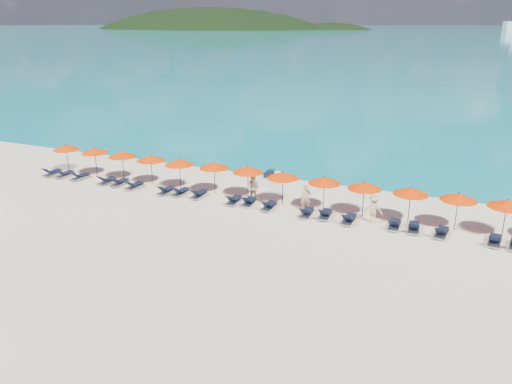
% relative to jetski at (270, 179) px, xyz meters
% --- Properties ---
extents(ground, '(1400.00, 1400.00, 0.00)m').
position_rel_jetski_xyz_m(ground, '(1.24, -8.34, -0.37)').
color(ground, beige).
extents(sea, '(1600.00, 1300.00, 0.01)m').
position_rel_jetski_xyz_m(sea, '(1.24, 651.66, -0.37)').
color(sea, '#1FA9B2').
rests_on(sea, ground).
extents(headland_main, '(374.00, 242.00, 126.50)m').
position_rel_jetski_xyz_m(headland_main, '(-298.76, 531.66, -38.37)').
color(headland_main, black).
rests_on(headland_main, ground).
extents(headland_small, '(162.00, 126.00, 85.50)m').
position_rel_jetski_xyz_m(headland_small, '(-148.76, 551.66, -35.37)').
color(headland_small, black).
rests_on(headland_small, ground).
extents(jetski, '(1.19, 2.63, 0.91)m').
position_rel_jetski_xyz_m(jetski, '(0.00, 0.00, 0.00)').
color(jetski, silver).
rests_on(jetski, ground).
extents(beachgoer_a, '(0.70, 0.51, 1.74)m').
position_rel_jetski_xyz_m(beachgoer_a, '(4.17, -4.28, 0.50)').
color(beachgoer_a, tan).
rests_on(beachgoer_a, ground).
extents(beachgoer_b, '(0.94, 0.62, 1.82)m').
position_rel_jetski_xyz_m(beachgoer_b, '(0.42, -3.94, 0.54)').
color(beachgoer_b, tan).
rests_on(beachgoer_b, ground).
extents(beachgoer_c, '(1.15, 0.62, 1.72)m').
position_rel_jetski_xyz_m(beachgoer_c, '(8.42, -4.44, 0.48)').
color(beachgoer_c, tan).
rests_on(beachgoer_c, ground).
extents(umbrella_0, '(2.10, 2.10, 2.28)m').
position_rel_jetski_xyz_m(umbrella_0, '(-15.60, -3.71, 1.64)').
color(umbrella_0, black).
rests_on(umbrella_0, ground).
extents(umbrella_1, '(2.10, 2.10, 2.28)m').
position_rel_jetski_xyz_m(umbrella_1, '(-12.89, -3.61, 1.64)').
color(umbrella_1, black).
rests_on(umbrella_1, ground).
extents(umbrella_2, '(2.10, 2.10, 2.28)m').
position_rel_jetski_xyz_m(umbrella_2, '(-10.31, -3.65, 1.64)').
color(umbrella_2, black).
rests_on(umbrella_2, ground).
extents(umbrella_3, '(2.10, 2.10, 2.28)m').
position_rel_jetski_xyz_m(umbrella_3, '(-7.74, -3.69, 1.64)').
color(umbrella_3, black).
rests_on(umbrella_3, ground).
extents(umbrella_4, '(2.10, 2.10, 2.28)m').
position_rel_jetski_xyz_m(umbrella_4, '(-5.28, -3.80, 1.64)').
color(umbrella_4, black).
rests_on(umbrella_4, ground).
extents(umbrella_5, '(2.10, 2.10, 2.28)m').
position_rel_jetski_xyz_m(umbrella_5, '(-2.67, -3.54, 1.64)').
color(umbrella_5, black).
rests_on(umbrella_5, ground).
extents(umbrella_6, '(2.10, 2.10, 2.28)m').
position_rel_jetski_xyz_m(umbrella_6, '(-0.15, -3.53, 1.64)').
color(umbrella_6, black).
rests_on(umbrella_6, ground).
extents(umbrella_7, '(2.10, 2.10, 2.28)m').
position_rel_jetski_xyz_m(umbrella_7, '(2.44, -3.80, 1.64)').
color(umbrella_7, black).
rests_on(umbrella_7, ground).
extents(umbrella_8, '(2.10, 2.10, 2.28)m').
position_rel_jetski_xyz_m(umbrella_8, '(5.17, -3.73, 1.64)').
color(umbrella_8, black).
rests_on(umbrella_8, ground).
extents(umbrella_9, '(2.10, 2.10, 2.28)m').
position_rel_jetski_xyz_m(umbrella_9, '(7.66, -3.80, 1.64)').
color(umbrella_9, black).
rests_on(umbrella_9, ground).
extents(umbrella_10, '(2.10, 2.10, 2.28)m').
position_rel_jetski_xyz_m(umbrella_10, '(10.34, -3.72, 1.64)').
color(umbrella_10, black).
rests_on(umbrella_10, ground).
extents(umbrella_11, '(2.10, 2.10, 2.28)m').
position_rel_jetski_xyz_m(umbrella_11, '(12.93, -3.67, 1.64)').
color(umbrella_11, black).
rests_on(umbrella_11, ground).
extents(umbrella_12, '(2.10, 2.10, 2.28)m').
position_rel_jetski_xyz_m(umbrella_12, '(15.39, -3.78, 1.64)').
color(umbrella_12, black).
rests_on(umbrella_12, ground).
extents(lounger_0, '(0.65, 1.71, 0.66)m').
position_rel_jetski_xyz_m(lounger_0, '(-16.15, -4.93, -0.14)').
color(lounger_0, silver).
rests_on(lounger_0, ground).
extents(lounger_1, '(0.62, 1.70, 0.66)m').
position_rel_jetski_xyz_m(lounger_1, '(-14.99, -4.83, -0.14)').
color(lounger_1, silver).
rests_on(lounger_1, ground).
extents(lounger_2, '(0.75, 1.74, 0.66)m').
position_rel_jetski_xyz_m(lounger_2, '(-13.49, -4.83, -0.14)').
color(lounger_2, silver).
rests_on(lounger_2, ground).
extents(lounger_3, '(0.66, 1.71, 0.66)m').
position_rel_jetski_xyz_m(lounger_3, '(-10.94, -4.84, -0.14)').
color(lounger_3, silver).
rests_on(lounger_3, ground).
extents(lounger_4, '(0.62, 1.70, 0.66)m').
position_rel_jetski_xyz_m(lounger_4, '(-9.86, -4.77, -0.14)').
color(lounger_4, silver).
rests_on(lounger_4, ground).
extents(lounger_5, '(0.67, 1.72, 0.66)m').
position_rel_jetski_xyz_m(lounger_5, '(-8.40, -4.97, -0.14)').
color(lounger_5, silver).
rests_on(lounger_5, ground).
extents(lounger_6, '(0.65, 1.71, 0.66)m').
position_rel_jetski_xyz_m(lounger_6, '(-5.73, -4.97, -0.14)').
color(lounger_6, silver).
rests_on(lounger_6, ground).
extents(lounger_7, '(0.75, 1.74, 0.66)m').
position_rel_jetski_xyz_m(lounger_7, '(-4.64, -4.81, -0.14)').
color(lounger_7, silver).
rests_on(lounger_7, ground).
extents(lounger_8, '(0.66, 1.71, 0.66)m').
position_rel_jetski_xyz_m(lounger_8, '(-3.26, -4.75, -0.14)').
color(lounger_8, silver).
rests_on(lounger_8, ground).
extents(lounger_9, '(0.68, 1.72, 0.66)m').
position_rel_jetski_xyz_m(lounger_9, '(-0.57, -4.84, -0.14)').
color(lounger_9, silver).
rests_on(lounger_9, ground).
extents(lounger_10, '(0.79, 1.75, 0.66)m').
position_rel_jetski_xyz_m(lounger_10, '(0.46, -4.68, -0.14)').
color(lounger_10, silver).
rests_on(lounger_10, ground).
extents(lounger_11, '(0.66, 1.71, 0.66)m').
position_rel_jetski_xyz_m(lounger_11, '(1.94, -4.87, -0.14)').
color(lounger_11, silver).
rests_on(lounger_11, ground).
extents(lounger_12, '(0.71, 1.73, 0.66)m').
position_rel_jetski_xyz_m(lounger_12, '(4.50, -5.06, -0.14)').
color(lounger_12, silver).
rests_on(lounger_12, ground).
extents(lounger_13, '(0.72, 1.73, 0.66)m').
position_rel_jetski_xyz_m(lounger_13, '(5.62, -4.85, -0.14)').
color(lounger_13, silver).
rests_on(lounger_13, ground).
extents(lounger_14, '(0.66, 1.72, 0.66)m').
position_rel_jetski_xyz_m(lounger_14, '(7.12, -5.06, -0.14)').
color(lounger_14, silver).
rests_on(lounger_14, ground).
extents(lounger_15, '(0.66, 1.71, 0.66)m').
position_rel_jetski_xyz_m(lounger_15, '(9.73, -4.78, -0.14)').
color(lounger_15, silver).
rests_on(lounger_15, ground).
extents(lounger_16, '(0.75, 1.74, 0.66)m').
position_rel_jetski_xyz_m(lounger_16, '(10.81, -4.78, -0.14)').
color(lounger_16, silver).
rests_on(lounger_16, ground).
extents(lounger_17, '(0.79, 1.75, 0.66)m').
position_rel_jetski_xyz_m(lounger_17, '(12.30, -4.89, -0.14)').
color(lounger_17, silver).
rests_on(lounger_17, ground).
extents(lounger_18, '(0.79, 1.76, 0.66)m').
position_rel_jetski_xyz_m(lounger_18, '(15.00, -4.87, -0.14)').
color(lounger_18, silver).
rests_on(lounger_18, ground).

